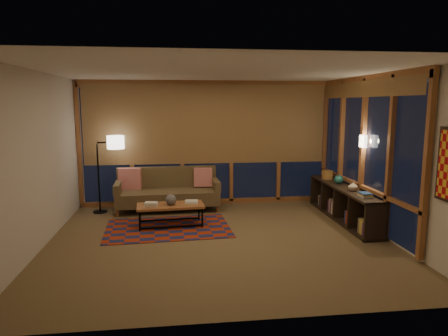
{
  "coord_description": "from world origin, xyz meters",
  "views": [
    {
      "loc": [
        -0.68,
        -6.24,
        2.2
      ],
      "look_at": [
        0.16,
        0.64,
        1.09
      ],
      "focal_mm": 32.0,
      "sensor_mm": 36.0,
      "label": 1
    }
  ],
  "objects": [
    {
      "name": "floor",
      "position": [
        0.0,
        0.0,
        0.0
      ],
      "size": [
        5.5,
        5.0,
        0.01
      ],
      "primitive_type": "cube",
      "color": "brown",
      "rests_on": "ground"
    },
    {
      "name": "ceiling",
      "position": [
        0.0,
        0.0,
        2.7
      ],
      "size": [
        5.5,
        5.0,
        0.01
      ],
      "primitive_type": "cube",
      "color": "silver",
      "rests_on": "walls"
    },
    {
      "name": "walls",
      "position": [
        0.0,
        0.0,
        1.35
      ],
      "size": [
        5.51,
        5.01,
        2.7
      ],
      "color": "beige",
      "rests_on": "floor"
    },
    {
      "name": "window_wall_back",
      "position": [
        0.0,
        2.43,
        1.35
      ],
      "size": [
        5.3,
        0.16,
        2.6
      ],
      "primitive_type": null,
      "color": "#AB6532",
      "rests_on": "walls"
    },
    {
      "name": "window_wall_right",
      "position": [
        2.68,
        0.6,
        1.35
      ],
      "size": [
        0.16,
        3.7,
        2.6
      ],
      "primitive_type": null,
      "color": "#AB6532",
      "rests_on": "walls"
    },
    {
      "name": "wall_sconce",
      "position": [
        2.62,
        0.45,
        1.55
      ],
      "size": [
        0.12,
        0.18,
        0.22
      ],
      "primitive_type": null,
      "color": "white",
      "rests_on": "walls"
    },
    {
      "name": "sofa",
      "position": [
        -0.86,
        1.97,
        0.43
      ],
      "size": [
        2.14,
        0.94,
        0.86
      ],
      "primitive_type": null,
      "rotation": [
        0.0,
        0.0,
        0.04
      ],
      "color": "brown",
      "rests_on": "floor"
    },
    {
      "name": "pillow_left",
      "position": [
        -1.64,
        2.13,
        0.66
      ],
      "size": [
        0.47,
        0.19,
        0.46
      ],
      "primitive_type": null,
      "rotation": [
        0.0,
        0.0,
        -0.07
      ],
      "color": "#C40208",
      "rests_on": "sofa"
    },
    {
      "name": "pillow_right",
      "position": [
        -0.11,
        2.17,
        0.63
      ],
      "size": [
        0.4,
        0.16,
        0.39
      ],
      "primitive_type": null,
      "rotation": [
        0.0,
        0.0,
        -0.07
      ],
      "color": "#C40208",
      "rests_on": "sofa"
    },
    {
      "name": "area_rug",
      "position": [
        -0.84,
        0.71,
        0.01
      ],
      "size": [
        2.27,
        1.58,
        0.01
      ],
      "primitive_type": "cube",
      "rotation": [
        0.0,
        0.0,
        0.06
      ],
      "color": "#9C270C",
      "rests_on": "floor"
    },
    {
      "name": "coffee_table",
      "position": [
        -0.79,
        0.86,
        0.2
      ],
      "size": [
        1.24,
        0.64,
        0.4
      ],
      "primitive_type": null,
      "rotation": [
        0.0,
        0.0,
        0.07
      ],
      "color": "#AB6532",
      "rests_on": "floor"
    },
    {
      "name": "book_stack_a",
      "position": [
        -1.13,
        0.81,
        0.44
      ],
      "size": [
        0.28,
        0.23,
        0.08
      ],
      "primitive_type": null,
      "rotation": [
        0.0,
        0.0,
        -0.11
      ],
      "color": "silver",
      "rests_on": "coffee_table"
    },
    {
      "name": "book_stack_b",
      "position": [
        -0.41,
        0.92,
        0.42
      ],
      "size": [
        0.26,
        0.21,
        0.05
      ],
      "primitive_type": null,
      "rotation": [
        0.0,
        0.0,
        -0.08
      ],
      "color": "silver",
      "rests_on": "coffee_table"
    },
    {
      "name": "ceramic_pot",
      "position": [
        -0.78,
        0.84,
        0.5
      ],
      "size": [
        0.21,
        0.21,
        0.2
      ],
      "primitive_type": "sphere",
      "rotation": [
        0.0,
        0.0,
        -0.09
      ],
      "color": "black",
      "rests_on": "coffee_table"
    },
    {
      "name": "floor_lamp",
      "position": [
        -2.24,
        1.97,
        0.79
      ],
      "size": [
        0.56,
        0.4,
        1.58
      ],
      "primitive_type": null,
      "rotation": [
        0.0,
        0.0,
        0.11
      ],
      "color": "black",
      "rests_on": "floor"
    },
    {
      "name": "bookshelf",
      "position": [
        2.49,
        0.86,
        0.32
      ],
      "size": [
        0.4,
        2.59,
        0.65
      ],
      "primitive_type": null,
      "color": "#32271D",
      "rests_on": "floor"
    },
    {
      "name": "basket",
      "position": [
        2.47,
        1.66,
        0.73
      ],
      "size": [
        0.28,
        0.28,
        0.17
      ],
      "primitive_type": "cylinder",
      "rotation": [
        0.0,
        0.0,
        0.25
      ],
      "color": "#AA7A3A",
      "rests_on": "bookshelf"
    },
    {
      "name": "teal_bowl",
      "position": [
        2.49,
        1.12,
        0.74
      ],
      "size": [
        0.18,
        0.18,
        0.18
      ],
      "primitive_type": "sphere",
      "rotation": [
        0.0,
        0.0,
        -0.03
      ],
      "color": "#1D5F5B",
      "rests_on": "bookshelf"
    },
    {
      "name": "vase",
      "position": [
        2.49,
        0.48,
        0.74
      ],
      "size": [
        0.21,
        0.21,
        0.18
      ],
      "primitive_type": "imported",
      "rotation": [
        0.0,
        0.0,
        0.24
      ],
      "color": "tan",
      "rests_on": "bookshelf"
    },
    {
      "name": "shelf_book_stack",
      "position": [
        2.49,
        0.01,
        0.68
      ],
      "size": [
        0.19,
        0.24,
        0.07
      ],
      "primitive_type": null,
      "rotation": [
        0.0,
        0.0,
        -0.14
      ],
      "color": "silver",
      "rests_on": "bookshelf"
    }
  ]
}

